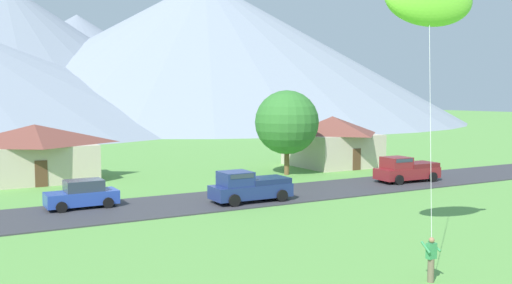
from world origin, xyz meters
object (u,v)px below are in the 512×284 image
Objects in this scene: parked_car_blue_mid_west at (82,195)px; pickup_truck_maroon_west_side at (406,169)px; house_leftmost at (35,152)px; pickup_truck_navy_east_side at (249,186)px; house_right_center at (332,140)px; tree_near_left at (287,122)px.

parked_car_blue_mid_west is 24.52m from pickup_truck_maroon_west_side.
house_leftmost is 19.29m from pickup_truck_navy_east_side.
house_leftmost is 2.27× the size of parked_car_blue_mid_west.
parked_car_blue_mid_west is 0.80× the size of pickup_truck_maroon_west_side.
pickup_truck_maroon_west_side is at bearing -4.30° from parked_car_blue_mid_west.
house_right_center is at bearing 20.39° from parked_car_blue_mid_west.
pickup_truck_maroon_west_side and pickup_truck_navy_east_side have the same top height.
pickup_truck_navy_east_side is (-16.05, -12.74, -1.45)m from house_right_center.
pickup_truck_navy_east_side is at bearing -174.88° from pickup_truck_maroon_west_side.
house_leftmost is 12.94m from parked_car_blue_mid_west.
tree_near_left reaches higher than house_leftmost.
pickup_truck_maroon_west_side is (24.45, -1.84, 0.19)m from parked_car_blue_mid_west.
tree_near_left is 13.57m from pickup_truck_navy_east_side.
pickup_truck_navy_east_side is at bearing -17.99° from parked_car_blue_mid_west.
tree_near_left reaches higher than pickup_truck_navy_east_side.
pickup_truck_navy_east_side is at bearing -141.56° from house_right_center.
parked_car_blue_mid_west is (-18.61, -6.49, -3.67)m from tree_near_left.
house_right_center is at bearing 38.44° from pickup_truck_navy_east_side.
tree_near_left reaches higher than parked_car_blue_mid_west.
tree_near_left is (-7.17, -3.09, 2.03)m from house_right_center.
house_right_center is 11.59m from pickup_truck_maroon_west_side.
house_right_center is 1.91× the size of parked_car_blue_mid_west.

